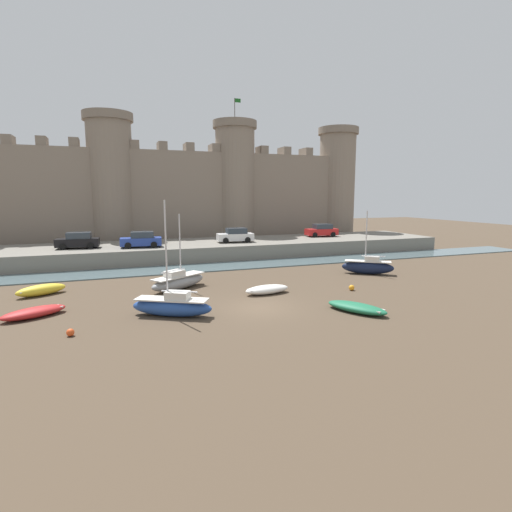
{
  "coord_description": "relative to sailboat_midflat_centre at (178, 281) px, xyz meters",
  "views": [
    {
      "loc": [
        -8.56,
        -22.74,
        7.06
      ],
      "look_at": [
        1.61,
        5.01,
        2.5
      ],
      "focal_mm": 28.0,
      "sensor_mm": 36.0,
      "label": 1
    }
  ],
  "objects": [
    {
      "name": "car_quay_east",
      "position": [
        21.26,
        16.1,
        1.82
      ],
      "size": [
        4.22,
        2.13,
        1.62
      ],
      "color": "red",
      "rests_on": "quay_road"
    },
    {
      "name": "rowboat_near_channel_left",
      "position": [
        5.75,
        -3.67,
        -0.27
      ],
      "size": [
        3.47,
        1.59,
        0.64
      ],
      "color": "silver",
      "rests_on": "ground"
    },
    {
      "name": "ground_plane",
      "position": [
        3.95,
        -6.87,
        -0.61
      ],
      "size": [
        160.0,
        160.0,
        0.0
      ],
      "primitive_type": "plane",
      "color": "#4C3D2D"
    },
    {
      "name": "sailboat_midflat_right",
      "position": [
        -1.43,
        -6.67,
        0.02
      ],
      "size": [
        4.86,
        3.53,
        6.77
      ],
      "color": "#234793",
      "rests_on": "ground"
    },
    {
      "name": "car_quay_centre_west",
      "position": [
        -1.65,
        12.98,
        1.82
      ],
      "size": [
        4.22,
        2.13,
        1.62
      ],
      "color": "#263F99",
      "rests_on": "quay_road"
    },
    {
      "name": "castle",
      "position": [
        3.95,
        24.36,
        6.98
      ],
      "size": [
        54.8,
        6.0,
        19.96
      ],
      "color": "gray",
      "rests_on": "ground"
    },
    {
      "name": "sailboat_midflat_left",
      "position": [
        16.92,
        -0.03,
        0.08
      ],
      "size": [
        4.36,
        3.55,
        5.67
      ],
      "color": "#141E3D",
      "rests_on": "ground"
    },
    {
      "name": "mooring_buoy_mid_mud",
      "position": [
        12.04,
        -4.87,
        -0.4
      ],
      "size": [
        0.41,
        0.41,
        0.41
      ],
      "primitive_type": "sphere",
      "color": "orange",
      "rests_on": "ground"
    },
    {
      "name": "car_quay_centre_east",
      "position": [
        8.83,
        13.89,
        1.82
      ],
      "size": [
        4.22,
        2.13,
        1.62
      ],
      "color": "silver",
      "rests_on": "quay_road"
    },
    {
      "name": "quay_road",
      "position": [
        3.95,
        15.16,
        0.22
      ],
      "size": [
        60.8,
        10.0,
        1.65
      ],
      "primitive_type": "cube",
      "color": "slate",
      "rests_on": "ground"
    },
    {
      "name": "rowboat_foreground_right",
      "position": [
        9.18,
        -9.74,
        -0.31
      ],
      "size": [
        3.05,
        4.04,
        0.56
      ],
      "color": "#1E6B47",
      "rests_on": "ground"
    },
    {
      "name": "car_quay_west",
      "position": [
        -7.74,
        14.34,
        1.82
      ],
      "size": [
        4.22,
        2.13,
        1.62
      ],
      "color": "black",
      "rests_on": "quay_road"
    },
    {
      "name": "mooring_buoy_near_channel",
      "position": [
        -6.77,
        -8.32,
        -0.41
      ],
      "size": [
        0.39,
        0.39,
        0.39
      ],
      "primitive_type": "sphere",
      "color": "#E04C1E",
      "rests_on": "ground"
    },
    {
      "name": "sailboat_midflat_centre",
      "position": [
        0.0,
        0.0,
        0.0
      ],
      "size": [
        4.97,
        3.98,
        5.65
      ],
      "color": "gray",
      "rests_on": "ground"
    },
    {
      "name": "rowboat_near_channel_right",
      "position": [
        -9.03,
        -4.16,
        -0.3
      ],
      "size": [
        3.77,
        2.84,
        0.58
      ],
      "color": "red",
      "rests_on": "ground"
    },
    {
      "name": "rowboat_foreground_left",
      "position": [
        -9.43,
        1.45,
        -0.21
      ],
      "size": [
        3.47,
        2.55,
        0.77
      ],
      "color": "yellow",
      "rests_on": "ground"
    },
    {
      "name": "water_channel",
      "position": [
        3.95,
        7.91,
        -0.56
      ],
      "size": [
        80.0,
        4.5,
        0.1
      ],
      "primitive_type": "cube",
      "color": "slate",
      "rests_on": "ground"
    }
  ]
}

